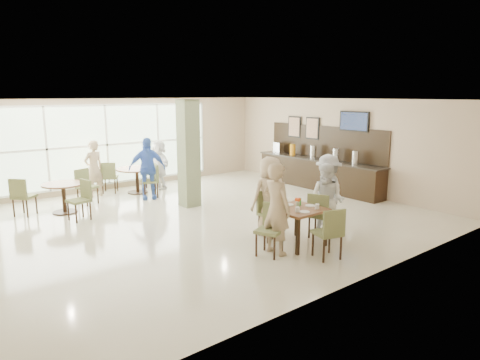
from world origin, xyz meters
TOP-DOWN VIEW (x-y plane):
  - ground at (0.00, 0.00)m, footprint 10.00×10.00m
  - room_shell at (0.00, 0.00)m, footprint 10.00×10.00m
  - window_bank at (-0.50, 4.46)m, footprint 7.00×0.04m
  - column at (0.40, 1.20)m, footprint 0.45×0.45m
  - main_table at (0.43, -2.71)m, footprint 0.93×0.93m
  - round_table_left at (-2.42, 2.58)m, footprint 1.02×1.02m
  - round_table_right at (-0.01, 3.49)m, footprint 1.20×1.20m
  - chairs_main_table at (0.39, -2.74)m, footprint 2.11×2.08m
  - chairs_table_left at (-2.42, 2.55)m, footprint 2.20×1.93m
  - chairs_table_right at (0.03, 3.52)m, footprint 2.00×1.88m
  - tabletop_clutter at (0.46, -2.72)m, footprint 0.76×0.76m
  - buffet_counter at (4.70, 0.51)m, footprint 0.64×4.70m
  - wall_tv at (4.94, -0.60)m, footprint 0.06×1.00m
  - framed_art_a at (4.95, 1.00)m, footprint 0.05×0.55m
  - framed_art_b at (4.95, 1.80)m, footprint 0.05×0.55m
  - teen_left at (-0.21, -2.78)m, footprint 0.47×0.66m
  - teen_far at (0.48, -1.86)m, footprint 0.88×0.59m
  - teen_right at (1.26, -2.75)m, footprint 0.75×0.87m
  - teen_standing at (1.88, -2.25)m, footprint 1.03×1.21m
  - adult_a at (-0.12, 2.58)m, footprint 1.16×0.87m
  - adult_b at (0.79, 3.60)m, footprint 0.63×1.43m
  - adult_standing at (-1.19, 3.80)m, footprint 0.68×0.53m

SIDE VIEW (x-z plane):
  - ground at x=0.00m, z-range 0.00..0.00m
  - chairs_main_table at x=0.39m, z-range 0.00..0.95m
  - chairs_table_left at x=-2.42m, z-range 0.00..0.95m
  - chairs_table_right at x=0.03m, z-range 0.00..0.95m
  - buffet_counter at x=4.70m, z-range -0.42..1.53m
  - round_table_left at x=-2.42m, z-range 0.18..0.93m
  - round_table_right at x=-0.01m, z-range 0.22..0.97m
  - main_table at x=0.43m, z-range 0.28..1.03m
  - adult_b at x=0.79m, z-range 0.00..1.53m
  - teen_right at x=1.26m, z-range 0.00..1.55m
  - tabletop_clutter at x=0.46m, z-range 0.71..0.91m
  - teen_standing at x=1.88m, z-range 0.00..1.62m
  - adult_standing at x=-1.19m, z-range 0.00..1.64m
  - teen_far at x=0.48m, z-range 0.00..1.66m
  - teen_left at x=-0.21m, z-range 0.00..1.73m
  - adult_a at x=-0.12m, z-range 0.00..1.75m
  - window_bank at x=-0.50m, z-range -2.10..4.90m
  - column at x=0.40m, z-range 0.00..2.80m
  - room_shell at x=0.00m, z-range -3.30..6.70m
  - framed_art_a at x=4.95m, z-range 1.50..2.20m
  - framed_art_b at x=4.95m, z-range 1.50..2.20m
  - wall_tv at x=4.94m, z-range 1.86..2.44m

